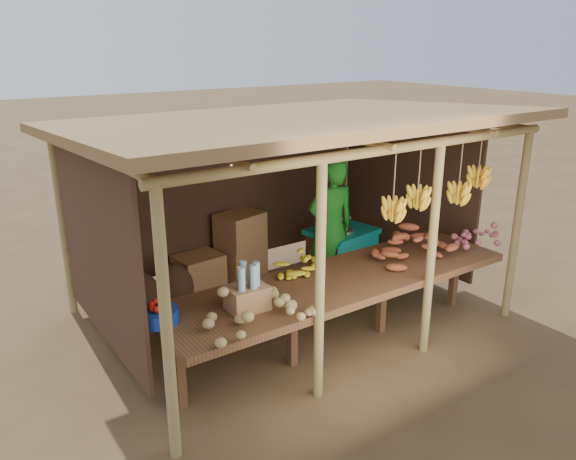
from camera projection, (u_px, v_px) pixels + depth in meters
ground at (288, 313)px, 6.72m from camera, size 60.00×60.00×0.00m
stall_structure at (289, 152)px, 6.18m from camera, size 4.70×3.50×2.43m
counter at (340, 283)px, 5.74m from camera, size 3.90×1.05×0.80m
potato_heap at (255, 302)px, 4.78m from camera, size 0.98×0.62×0.36m
sweet_potato_heap at (413, 241)px, 6.24m from camera, size 1.13×0.93×0.36m
onion_heap at (479, 233)px, 6.52m from camera, size 0.87×0.69×0.35m
banana_pile at (299, 257)px, 5.79m from camera, size 0.60×0.44×0.34m
tomato_basin at (158, 314)px, 4.79m from camera, size 0.35×0.35×0.18m
bottle_box at (247, 292)px, 5.00m from camera, size 0.36×0.29×0.44m
vendor at (331, 227)px, 7.02m from camera, size 0.69×0.51×1.75m
tarp_crate at (341, 254)px, 7.49m from camera, size 0.91×0.82×0.97m
carton_stack at (227, 254)px, 7.44m from camera, size 1.27×0.55×0.92m
burlap_sacks at (157, 289)px, 6.71m from camera, size 0.91×0.48×0.64m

